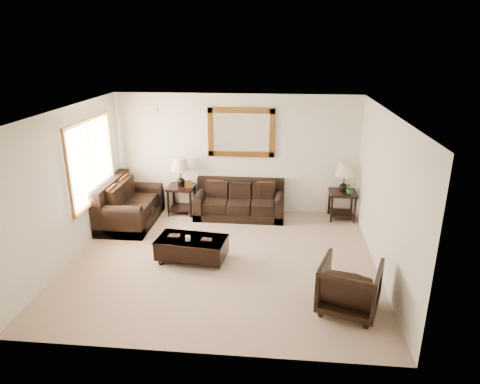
# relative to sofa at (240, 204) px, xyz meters

# --- Properties ---
(room) EXTENTS (5.51, 5.01, 2.71)m
(room) POSITION_rel_sofa_xyz_m (-0.11, -2.10, 1.05)
(room) COLOR gray
(room) RESTS_ON ground
(window) EXTENTS (0.07, 1.96, 1.66)m
(window) POSITION_rel_sofa_xyz_m (-2.81, -1.20, 1.25)
(window) COLOR white
(window) RESTS_ON room
(mirror) EXTENTS (1.50, 0.06, 1.10)m
(mirror) POSITION_rel_sofa_xyz_m (0.00, 0.36, 1.55)
(mirror) COLOR #532C10
(mirror) RESTS_ON room
(air_vent) EXTENTS (0.25, 0.02, 0.18)m
(air_vent) POSITION_rel_sofa_xyz_m (-2.01, 0.38, 2.05)
(air_vent) COLOR #999999
(air_vent) RESTS_ON room
(sofa) EXTENTS (2.00, 0.86, 0.82)m
(sofa) POSITION_rel_sofa_xyz_m (0.00, 0.00, 0.00)
(sofa) COLOR black
(sofa) RESTS_ON room
(loveseat) EXTENTS (1.03, 1.74, 0.98)m
(loveseat) POSITION_rel_sofa_xyz_m (-2.39, -0.64, 0.06)
(loveseat) COLOR black
(loveseat) RESTS_ON room
(end_table_left) EXTENTS (0.60, 0.60, 1.31)m
(end_table_left) POSITION_rel_sofa_xyz_m (-1.35, 0.06, 0.56)
(end_table_left) COLOR black
(end_table_left) RESTS_ON room
(end_table_right) EXTENTS (0.58, 0.58, 1.28)m
(end_table_right) POSITION_rel_sofa_xyz_m (2.29, 0.06, 0.54)
(end_table_right) COLOR black
(end_table_right) RESTS_ON room
(coffee_table) EXTENTS (1.31, 0.80, 0.53)m
(coffee_table) POSITION_rel_sofa_xyz_m (-0.66, -2.16, -0.03)
(coffee_table) COLOR black
(coffee_table) RESTS_ON room
(armchair) EXTENTS (1.04, 1.00, 0.86)m
(armchair) POSITION_rel_sofa_xyz_m (1.96, -3.45, 0.13)
(armchair) COLOR black
(armchair) RESTS_ON floor
(potted_plant) EXTENTS (0.32, 0.33, 0.21)m
(potted_plant) POSITION_rel_sofa_xyz_m (2.42, -0.04, 0.44)
(potted_plant) COLOR #1E571E
(potted_plant) RESTS_ON end_table_right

